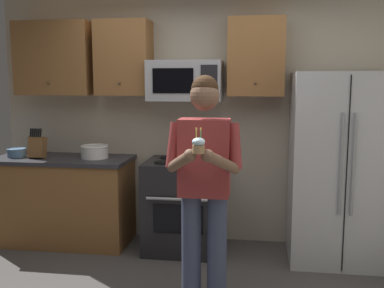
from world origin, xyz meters
The scene contains 11 objects.
wall_back centered at (0.00, 1.75, 1.30)m, with size 4.40×0.10×2.60m, color #B7AD99.
oven_range centered at (-0.15, 1.36, 0.46)m, with size 0.76×0.70×0.93m.
microwave centered at (-0.15, 1.48, 1.72)m, with size 0.74×0.41×0.40m.
refrigerator centered at (1.35, 1.32, 0.90)m, with size 0.90×0.75×1.80m.
cabinet_row_upper centered at (-0.72, 1.53, 1.95)m, with size 2.78×0.36×0.76m.
counter_left centered at (-1.45, 1.38, 0.46)m, with size 1.44×0.66×0.92m.
knife_block centered at (-1.70, 1.33, 1.04)m, with size 0.16×0.15×0.32m.
bowl_large_white centered at (-1.10, 1.40, 0.99)m, with size 0.29×0.29×0.13m.
bowl_small_colored centered at (-1.94, 1.34, 0.97)m, with size 0.20×0.20×0.09m.
person centered at (0.19, 0.27, 1.00)m, with size 0.60×0.48×1.76m.
cupcake centered at (0.19, -0.06, 1.29)m, with size 0.09×0.09×0.17m.
Camera 1 is at (0.57, -2.97, 1.72)m, focal length 41.48 mm.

